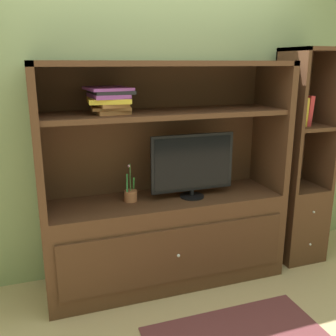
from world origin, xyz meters
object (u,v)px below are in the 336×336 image
object	(u,v)px
media_console	(166,217)
bookshelf_tall	(298,190)
magazine_stack	(109,99)
upright_book_row	(300,111)
potted_plant	(131,195)
tv_monitor	(193,165)

from	to	relation	value
media_console	bookshelf_tall	xyz separation A→B (m)	(1.23, 0.00, 0.08)
magazine_stack	upright_book_row	xyz separation A→B (m)	(1.56, 0.00, -0.15)
media_console	potted_plant	size ratio (longest dim) A/B	6.37
magazine_stack	potted_plant	bearing A→B (deg)	8.63
upright_book_row	magazine_stack	bearing A→B (deg)	-179.96
media_console	magazine_stack	world-z (taller)	media_console
tv_monitor	upright_book_row	distance (m)	1.03
bookshelf_tall	media_console	bearing A→B (deg)	-179.87
potted_plant	magazine_stack	xyz separation A→B (m)	(-0.13, -0.02, 0.71)
media_console	upright_book_row	distance (m)	1.40
magazine_stack	tv_monitor	bearing A→B (deg)	-4.32
bookshelf_tall	potted_plant	bearing A→B (deg)	179.63
potted_plant	bookshelf_tall	size ratio (longest dim) A/B	0.16
media_console	upright_book_row	size ratio (longest dim) A/B	7.49
potted_plant	bookshelf_tall	bearing A→B (deg)	-0.37
media_console	magazine_stack	distance (m)	1.01
potted_plant	magazine_stack	world-z (taller)	magazine_stack
potted_plant	media_console	bearing A→B (deg)	-2.66
media_console	tv_monitor	bearing A→B (deg)	-15.14
tv_monitor	potted_plant	size ratio (longest dim) A/B	2.25
media_console	upright_book_row	bearing A→B (deg)	-0.33
tv_monitor	upright_book_row	world-z (taller)	upright_book_row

